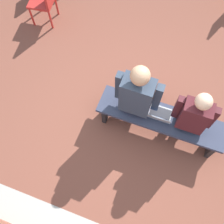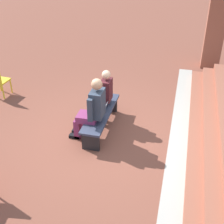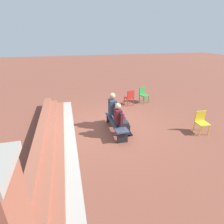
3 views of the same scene
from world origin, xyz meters
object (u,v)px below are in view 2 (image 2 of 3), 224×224
(bench, at_px, (101,115))
(person_adult, at_px, (92,108))
(person_student, at_px, (102,94))
(laptop, at_px, (101,111))

(bench, xyz_separation_m, person_adult, (0.39, -0.07, 0.40))
(person_student, bearing_deg, person_adult, -0.64)
(person_adult, bearing_deg, bench, 169.31)
(person_student, height_order, person_adult, person_adult)
(bench, bearing_deg, person_adult, -10.69)
(person_student, distance_m, person_adult, 0.75)
(bench, xyz_separation_m, laptop, (0.03, 0.01, 0.15))
(bench, height_order, person_student, person_student)
(person_adult, height_order, laptop, person_adult)
(person_adult, bearing_deg, laptop, 166.45)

